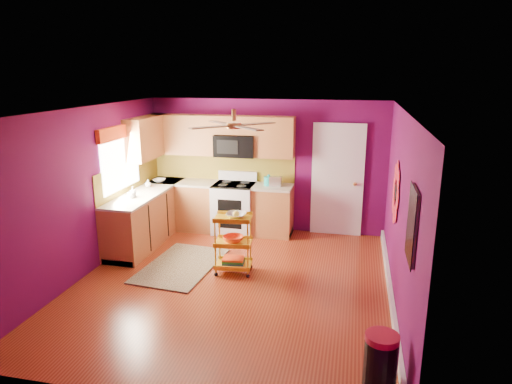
# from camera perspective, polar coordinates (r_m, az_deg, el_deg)

# --- Properties ---
(ground) EXTENTS (5.00, 5.00, 0.00)m
(ground) POSITION_cam_1_polar(r_m,az_deg,el_deg) (6.78, -2.97, -11.39)
(ground) COLOR maroon
(ground) RESTS_ON ground
(room_envelope) EXTENTS (4.54, 5.04, 2.52)m
(room_envelope) POSITION_cam_1_polar(r_m,az_deg,el_deg) (6.22, -2.93, 2.17)
(room_envelope) COLOR #570A46
(room_envelope) RESTS_ON ground
(lower_cabinets) EXTENTS (2.81, 2.31, 0.94)m
(lower_cabinets) POSITION_cam_1_polar(r_m,az_deg,el_deg) (8.62, -8.46, -2.57)
(lower_cabinets) COLOR brown
(lower_cabinets) RESTS_ON ground
(electric_range) EXTENTS (0.76, 0.66, 1.13)m
(electric_range) POSITION_cam_1_polar(r_m,az_deg,el_deg) (8.69, -2.73, -1.94)
(electric_range) COLOR white
(electric_range) RESTS_ON ground
(upper_cabinetry) EXTENTS (2.80, 2.30, 1.26)m
(upper_cabinetry) POSITION_cam_1_polar(r_m,az_deg,el_deg) (8.61, -7.32, 6.78)
(upper_cabinetry) COLOR brown
(upper_cabinetry) RESTS_ON ground
(left_window) EXTENTS (0.08, 1.35, 1.08)m
(left_window) POSITION_cam_1_polar(r_m,az_deg,el_deg) (8.01, -16.64, 5.21)
(left_window) COLOR white
(left_window) RESTS_ON ground
(panel_door) EXTENTS (0.95, 0.11, 2.15)m
(panel_door) POSITION_cam_1_polar(r_m,az_deg,el_deg) (8.56, 10.14, 1.33)
(panel_door) COLOR white
(panel_door) RESTS_ON ground
(right_wall_art) EXTENTS (0.04, 2.74, 1.04)m
(right_wall_art) POSITION_cam_1_polar(r_m,az_deg,el_deg) (5.76, 17.78, -1.54)
(right_wall_art) COLOR black
(right_wall_art) RESTS_ON ground
(ceiling_fan) EXTENTS (1.01, 1.01, 0.26)m
(ceiling_fan) POSITION_cam_1_polar(r_m,az_deg,el_deg) (6.31, -2.77, 8.41)
(ceiling_fan) COLOR #BF8C3F
(ceiling_fan) RESTS_ON ground
(shag_rug) EXTENTS (1.16, 1.74, 0.02)m
(shag_rug) POSITION_cam_1_polar(r_m,az_deg,el_deg) (7.43, -9.32, -9.04)
(shag_rug) COLOR black
(shag_rug) RESTS_ON ground
(rolling_cart) EXTENTS (0.59, 0.45, 0.99)m
(rolling_cart) POSITION_cam_1_polar(r_m,az_deg,el_deg) (6.95, -2.80, -6.14)
(rolling_cart) COLOR gold
(rolling_cart) RESTS_ON ground
(trash_can) EXTENTS (0.41, 0.41, 0.62)m
(trash_can) POSITION_cam_1_polar(r_m,az_deg,el_deg) (4.79, 15.28, -19.98)
(trash_can) COLOR black
(trash_can) RESTS_ON ground
(teal_kettle) EXTENTS (0.18, 0.18, 0.21)m
(teal_kettle) POSITION_cam_1_polar(r_m,az_deg,el_deg) (8.46, 1.61, 1.40)
(teal_kettle) COLOR #16A7A4
(teal_kettle) RESTS_ON lower_cabinets
(toaster) EXTENTS (0.22, 0.15, 0.18)m
(toaster) POSITION_cam_1_polar(r_m,az_deg,el_deg) (8.41, 2.44, 1.35)
(toaster) COLOR beige
(toaster) RESTS_ON lower_cabinets
(soap_bottle_a) EXTENTS (0.08, 0.08, 0.17)m
(soap_bottle_a) POSITION_cam_1_polar(r_m,az_deg,el_deg) (7.97, -15.14, 0.03)
(soap_bottle_a) COLOR #EA3F72
(soap_bottle_a) RESTS_ON lower_cabinets
(soap_bottle_b) EXTENTS (0.12, 0.12, 0.15)m
(soap_bottle_b) POSITION_cam_1_polar(r_m,az_deg,el_deg) (8.56, -13.34, 1.08)
(soap_bottle_b) COLOR white
(soap_bottle_b) RESTS_ON lower_cabinets
(counter_dish) EXTENTS (0.23, 0.23, 0.06)m
(counter_dish) POSITION_cam_1_polar(r_m,az_deg,el_deg) (8.93, -11.99, 1.43)
(counter_dish) COLOR white
(counter_dish) RESTS_ON lower_cabinets
(counter_cup) EXTENTS (0.14, 0.14, 0.11)m
(counter_cup) POSITION_cam_1_polar(r_m,az_deg,el_deg) (7.90, -15.24, -0.35)
(counter_cup) COLOR white
(counter_cup) RESTS_ON lower_cabinets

